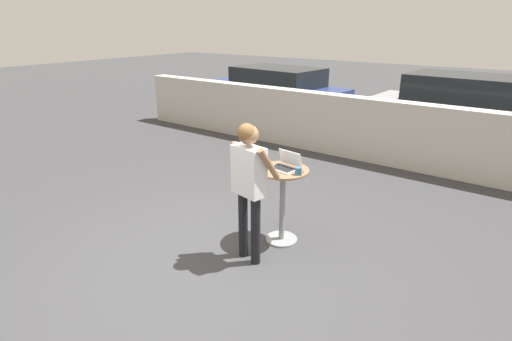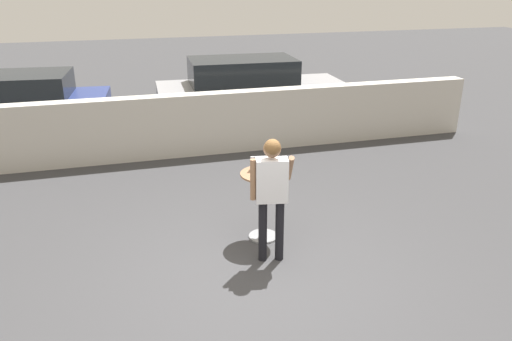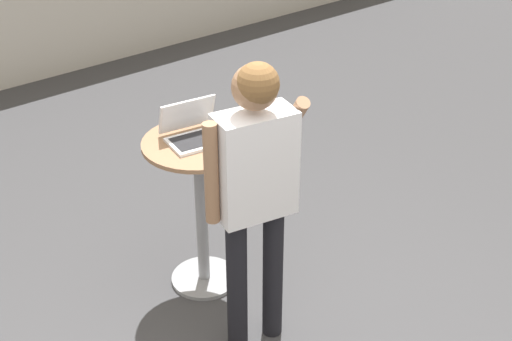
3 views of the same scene
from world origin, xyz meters
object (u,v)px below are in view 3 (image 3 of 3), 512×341
object	(u,v)px
cafe_table	(201,193)
laptop	(195,131)
coffee_mug	(237,125)
standing_person	(255,178)

from	to	relation	value
cafe_table	laptop	bearing A→B (deg)	79.99
coffee_mug	standing_person	xyz separation A→B (m)	(-0.31, -0.54, 0.03)
laptop	cafe_table	bearing A→B (deg)	-100.01
cafe_table	coffee_mug	bearing A→B (deg)	-11.22
cafe_table	coffee_mug	world-z (taller)	coffee_mug
standing_person	coffee_mug	bearing A→B (deg)	60.23
laptop	coffee_mug	distance (m)	0.25
coffee_mug	standing_person	bearing A→B (deg)	-119.77
cafe_table	coffee_mug	xyz separation A→B (m)	(0.24, -0.05, 0.38)
coffee_mug	laptop	bearing A→B (deg)	159.49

